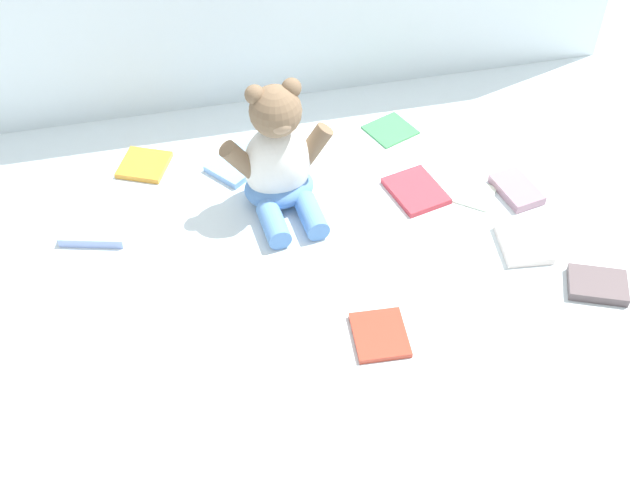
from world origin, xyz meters
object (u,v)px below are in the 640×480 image
Objects in this scene: book_case_1 at (517,189)px; book_case_2 at (390,129)px; teddy_bear at (278,161)px; book_case_4 at (524,243)px; book_case_5 at (144,165)px; book_case_9 at (96,227)px; book_case_3 at (416,191)px; book_case_6 at (240,163)px; book_case_7 at (465,191)px; book_case_0 at (598,285)px; book_case_8 at (380,335)px.

book_case_1 is 1.14× the size of book_case_2.
book_case_4 is (0.44, -0.24, -0.10)m from teddy_bear.
book_case_9 is at bearing 82.45° from book_case_5.
book_case_3 reaches higher than book_case_2.
book_case_2 is 0.75× the size of book_case_6.
book_case_5 reaches higher than book_case_7.
book_case_5 is (-0.71, 0.40, -0.00)m from book_case_4.
book_case_0 is 0.97× the size of book_case_4.
book_case_6 is (-0.59, 0.50, -0.00)m from book_case_0.
book_case_8 reaches higher than book_case_7.
book_case_3 is 1.26× the size of book_case_5.
book_case_9 is at bearing 170.61° from book_case_4.
book_case_1 is 0.11m from book_case_7.
book_case_4 is at bearing 115.52° from book_case_3.
book_case_3 is 1.05× the size of book_case_7.
teddy_bear is at bearing 172.04° from book_case_5.
teddy_bear is 0.40m from book_case_7.
book_case_3 is 1.12× the size of book_case_4.
teddy_bear is 2.55× the size of book_case_4.
book_case_2 is 0.69m from book_case_9.
book_case_5 is (-0.27, 0.17, -0.10)m from teddy_bear.
book_case_8 is at bearing -80.02° from teddy_bear.
book_case_5 is (-0.55, -0.00, 0.00)m from book_case_2.
book_case_1 is 0.33m from book_case_2.
book_case_1 is 0.21m from book_case_3.
book_case_6 is at bearing 72.50° from book_case_0.
teddy_bear is 2.89× the size of book_case_2.
teddy_bear reaches higher than book_case_7.
book_case_5 is 0.83× the size of book_case_7.
book_case_7 is (0.10, -0.02, -0.00)m from book_case_3.
teddy_bear is at bearing 106.02° from book_case_9.
book_case_2 is at bearing 116.90° from book_case_4.
book_case_3 is at bearing -13.66° from teddy_bear.
teddy_bear reaches higher than book_case_2.
book_case_5 is at bearing -34.82° from book_case_3.
book_case_1 reaches higher than book_case_3.
book_case_7 is 0.76m from book_case_9.
book_case_6 is (-0.50, 0.36, -0.00)m from book_case_4.
book_case_0 is 0.97× the size of book_case_1.
book_case_8 is at bearing 177.40° from book_case_7.
book_case_3 is at bearing -23.93° from book_case_2.
book_case_1 is 0.86m from book_case_9.
book_case_0 is at bearing -49.20° from book_case_4.
book_case_7 is 0.93× the size of book_case_9.
book_case_7 is at bearing -126.52° from book_case_8.
teddy_bear is 0.65m from book_case_0.
book_case_2 is at bearing 115.94° from book_case_1.
book_case_3 is 0.95× the size of book_case_6.
book_case_8 is 0.61m from book_case_9.
book_case_8 is at bearing 66.28° from book_case_9.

